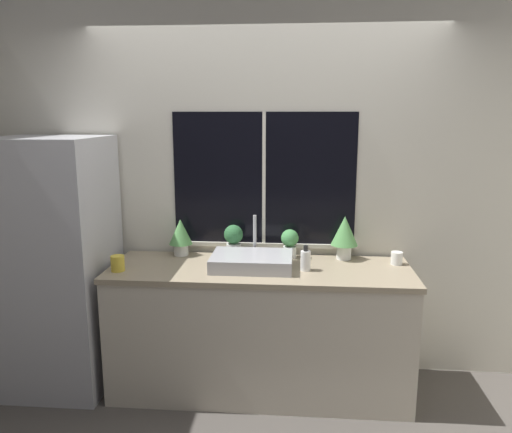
# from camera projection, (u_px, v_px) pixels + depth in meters

# --- Properties ---
(ground_plane) EXTENTS (14.00, 14.00, 0.00)m
(ground_plane) POSITION_uv_depth(u_px,v_px,m) (256.00, 414.00, 3.21)
(ground_plane) COLOR #4C4742
(wall_back) EXTENTS (8.00, 0.09, 2.70)m
(wall_back) POSITION_uv_depth(u_px,v_px,m) (264.00, 191.00, 3.64)
(wall_back) COLOR beige
(wall_back) RESTS_ON ground_plane
(wall_left) EXTENTS (0.06, 7.00, 2.70)m
(wall_left) POSITION_uv_depth(u_px,v_px,m) (46.00, 175.00, 4.57)
(wall_left) COLOR beige
(wall_left) RESTS_ON ground_plane
(counter) EXTENTS (2.03, 0.67, 0.89)m
(counter) POSITION_uv_depth(u_px,v_px,m) (260.00, 329.00, 3.44)
(counter) COLOR beige
(counter) RESTS_ON ground_plane
(refrigerator) EXTENTS (0.72, 0.72, 1.75)m
(refrigerator) POSITION_uv_depth(u_px,v_px,m) (55.00, 264.00, 3.46)
(refrigerator) COLOR #B7B7BC
(refrigerator) RESTS_ON ground_plane
(sink) EXTENTS (0.54, 0.44, 0.31)m
(sink) POSITION_uv_depth(u_px,v_px,m) (252.00, 261.00, 3.34)
(sink) COLOR #ADADB2
(sink) RESTS_ON counter
(potted_plant_far_left) EXTENTS (0.17, 0.17, 0.27)m
(potted_plant_far_left) POSITION_uv_depth(u_px,v_px,m) (181.00, 234.00, 3.61)
(potted_plant_far_left) COLOR white
(potted_plant_far_left) RESTS_ON counter
(potted_plant_center_left) EXTENTS (0.14, 0.14, 0.23)m
(potted_plant_center_left) POSITION_uv_depth(u_px,v_px,m) (234.00, 239.00, 3.59)
(potted_plant_center_left) COLOR white
(potted_plant_center_left) RESTS_ON counter
(potted_plant_center_right) EXTENTS (0.12, 0.12, 0.21)m
(potted_plant_center_right) POSITION_uv_depth(u_px,v_px,m) (290.00, 242.00, 3.56)
(potted_plant_center_right) COLOR white
(potted_plant_center_right) RESTS_ON counter
(potted_plant_far_right) EXTENTS (0.19, 0.19, 0.31)m
(potted_plant_far_right) POSITION_uv_depth(u_px,v_px,m) (345.00, 233.00, 3.51)
(potted_plant_far_right) COLOR white
(potted_plant_far_right) RESTS_ON counter
(soap_bottle) EXTENTS (0.07, 0.07, 0.17)m
(soap_bottle) POSITION_uv_depth(u_px,v_px,m) (306.00, 260.00, 3.27)
(soap_bottle) COLOR white
(soap_bottle) RESTS_ON counter
(mug_white) EXTENTS (0.08, 0.08, 0.09)m
(mug_white) POSITION_uv_depth(u_px,v_px,m) (397.00, 258.00, 3.41)
(mug_white) COLOR white
(mug_white) RESTS_ON counter
(mug_yellow) EXTENTS (0.09, 0.09, 0.10)m
(mug_yellow) POSITION_uv_depth(u_px,v_px,m) (118.00, 263.00, 3.27)
(mug_yellow) COLOR gold
(mug_yellow) RESTS_ON counter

